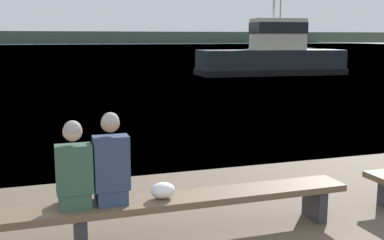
% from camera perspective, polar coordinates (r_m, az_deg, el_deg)
% --- Properties ---
extents(water_surface, '(240.00, 240.00, 0.00)m').
position_cam_1_polar(water_surface, '(127.77, -18.26, 8.25)').
color(water_surface, '#5684A3').
rests_on(water_surface, ground).
extents(far_shoreline, '(600.00, 12.00, 4.57)m').
position_cam_1_polar(far_shoreline, '(193.73, -18.45, 9.27)').
color(far_shoreline, '#384233').
rests_on(far_shoreline, ground).
extents(bench_main, '(6.52, 0.48, 0.49)m').
position_cam_1_polar(bench_main, '(5.47, -13.18, -10.93)').
color(bench_main, brown).
rests_on(bench_main, ground).
extents(person_left, '(0.38, 0.41, 0.97)m').
position_cam_1_polar(person_left, '(5.32, -13.82, -5.81)').
color(person_left, '#2D4C3D').
rests_on(person_left, bench_main).
extents(person_right, '(0.38, 0.41, 1.03)m').
position_cam_1_polar(person_right, '(5.36, -9.57, -5.22)').
color(person_right, navy).
rests_on(person_right, bench_main).
extents(shopping_bag, '(0.28, 0.22, 0.19)m').
position_cam_1_polar(shopping_bag, '(5.57, -3.48, -8.34)').
color(shopping_bag, white).
rests_on(shopping_bag, bench_main).
extents(tugboat_red, '(9.44, 3.71, 5.83)m').
position_cam_1_polar(tugboat_red, '(30.90, 9.46, 7.37)').
color(tugboat_red, black).
rests_on(tugboat_red, water_surface).
extents(moored_sailboat, '(7.54, 4.19, 7.17)m').
position_cam_1_polar(moored_sailboat, '(44.80, 10.60, 7.51)').
color(moored_sailboat, '#333338').
rests_on(moored_sailboat, water_surface).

